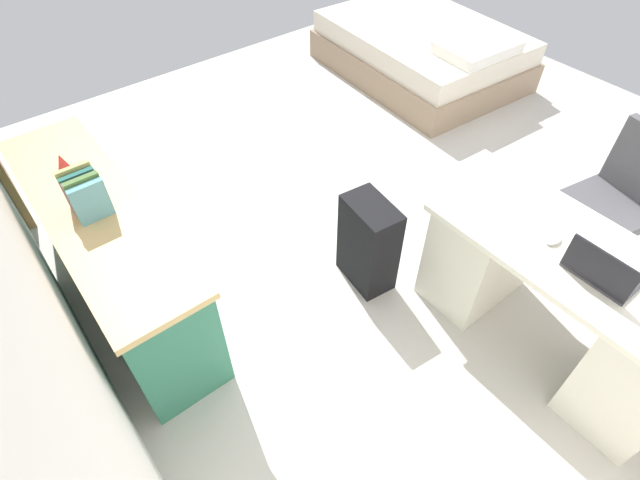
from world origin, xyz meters
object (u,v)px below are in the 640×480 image
at_px(office_chair, 609,211).
at_px(bed, 422,51).
at_px(suitcase_black, 368,244).
at_px(figurine_small, 62,163).
at_px(desk, 557,299).
at_px(laptop, 601,271).
at_px(computer_mouse, 554,239).
at_px(credenza, 114,256).

bearing_deg(office_chair, bed, -21.47).
bearing_deg(suitcase_black, figurine_small, 54.31).
bearing_deg(desk, office_chair, -77.29).
height_order(office_chair, suitcase_black, office_chair).
bearing_deg(laptop, suitcase_black, 19.54).
bearing_deg(computer_mouse, laptop, 170.98).
bearing_deg(credenza, computer_mouse, -133.67).
xyz_separation_m(suitcase_black, figurine_small, (1.16, 1.27, 0.52)).
bearing_deg(suitcase_black, bed, -46.39).
relative_size(computer_mouse, figurine_small, 0.91).
bearing_deg(office_chair, computer_mouse, 92.99).
height_order(office_chair, bed, office_chair).
bearing_deg(figurine_small, bed, -81.70).
height_order(bed, laptop, laptop).
xyz_separation_m(laptop, figurine_small, (2.25, 1.65, 0.04)).
bearing_deg(credenza, suitcase_black, -121.90).
relative_size(suitcase_black, figurine_small, 5.62).
xyz_separation_m(bed, computer_mouse, (-2.51, 1.82, 0.51)).
bearing_deg(computer_mouse, desk, -166.44).
relative_size(desk, credenza, 0.80).
relative_size(office_chair, laptop, 3.02).
distance_m(office_chair, suitcase_black, 1.50).
relative_size(laptop, figurine_small, 2.83).
relative_size(bed, suitcase_black, 3.21).
distance_m(credenza, figurine_small, 0.58).
bearing_deg(laptop, figurine_small, 36.27).
distance_m(office_chair, figurine_small, 3.23).
xyz_separation_m(credenza, figurine_small, (0.38, 0.00, 0.44)).
xyz_separation_m(desk, suitcase_black, (0.97, 0.46, -0.08)).
bearing_deg(office_chair, suitcase_black, 58.39).
bearing_deg(office_chair, figurine_small, 52.54).
distance_m(suitcase_black, laptop, 1.25).
distance_m(computer_mouse, figurine_small, 2.62).
relative_size(credenza, suitcase_black, 2.91).
xyz_separation_m(suitcase_black, laptop, (-1.09, -0.39, 0.48)).
relative_size(office_chair, computer_mouse, 9.40).
height_order(desk, figurine_small, figurine_small).
bearing_deg(office_chair, desk, 102.71).
distance_m(office_chair, computer_mouse, 0.91).
height_order(laptop, computer_mouse, laptop).
distance_m(desk, suitcase_black, 1.08).
bearing_deg(office_chair, credenza, 58.25).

